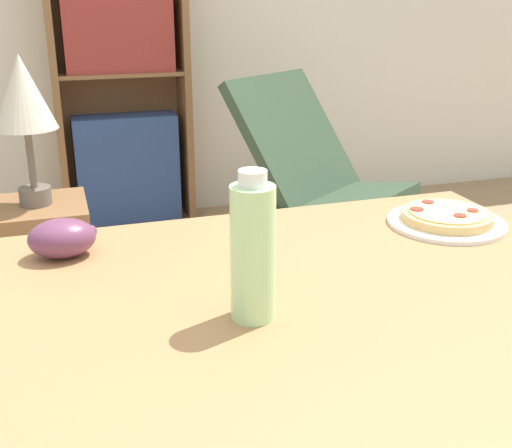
% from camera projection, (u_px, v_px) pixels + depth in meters
% --- Properties ---
extents(dining_table, '(1.13, 0.94, 0.74)m').
position_uv_depth(dining_table, '(325.00, 343.00, 1.16)').
color(dining_table, '#A37549').
rests_on(dining_table, ground_plane).
extents(pizza_on_plate, '(0.27, 0.27, 0.04)m').
position_uv_depth(pizza_on_plate, '(447.00, 219.00, 1.46)').
color(pizza_on_plate, white).
rests_on(pizza_on_plate, dining_table).
extents(grape_bunch, '(0.14, 0.10, 0.08)m').
position_uv_depth(grape_bunch, '(63.00, 238.00, 1.28)').
color(grape_bunch, '#6B3856').
rests_on(grape_bunch, dining_table).
extents(drink_bottle, '(0.07, 0.07, 0.25)m').
position_uv_depth(drink_bottle, '(255.00, 251.00, 1.01)').
color(drink_bottle, '#B7EAA3').
rests_on(drink_bottle, dining_table).
extents(lounge_chair_far, '(0.87, 0.96, 0.88)m').
position_uv_depth(lounge_chair_far, '(322.00, 211.00, 2.95)').
color(lounge_chair_far, black).
rests_on(lounge_chair_far, ground_plane).
extents(bookshelf, '(0.70, 0.27, 1.67)m').
position_uv_depth(bookshelf, '(121.00, 87.00, 3.38)').
color(bookshelf, brown).
rests_on(bookshelf, ground_plane).
extents(side_table, '(0.34, 0.34, 0.54)m').
position_uv_depth(side_table, '(45.00, 274.00, 2.35)').
color(side_table, brown).
rests_on(side_table, ground_plane).
extents(table_lamp, '(0.21, 0.21, 0.52)m').
position_uv_depth(table_lamp, '(23.00, 100.00, 2.13)').
color(table_lamp, '#665B51').
rests_on(table_lamp, side_table).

